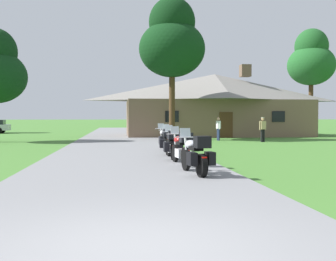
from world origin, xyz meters
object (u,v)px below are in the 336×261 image
(bystander_tan_shirt_beside_signpost, at_px, (263,128))
(tree_by_lodge_front, at_px, (172,41))
(motorcycle_red_second_in_row, at_px, (181,148))
(tree_right_of_lodge, at_px, (311,60))
(motorcycle_black_third_in_row, at_px, (172,145))
(motorcycle_green_fourth_in_row, at_px, (167,142))
(bystander_white_shirt_near_lodge, at_px, (218,128))
(motorcycle_silver_nearest_to_camera, at_px, (196,155))
(motorcycle_white_farthest_in_row, at_px, (165,139))

(bystander_tan_shirt_beside_signpost, bearing_deg, tree_by_lodge_front, 132.19)
(motorcycle_red_second_in_row, height_order, tree_right_of_lodge, tree_right_of_lodge)
(tree_by_lodge_front, bearing_deg, motorcycle_black_third_in_row, -97.42)
(motorcycle_black_third_in_row, height_order, tree_by_lodge_front, tree_by_lodge_front)
(tree_by_lodge_front, bearing_deg, motorcycle_red_second_in_row, -96.27)
(motorcycle_black_third_in_row, distance_m, tree_right_of_lodge, 28.13)
(motorcycle_red_second_in_row, relative_size, tree_right_of_lodge, 0.20)
(tree_by_lodge_front, bearing_deg, motorcycle_green_fourth_in_row, -98.40)
(tree_right_of_lodge, bearing_deg, bystander_white_shirt_near_lodge, -141.78)
(motorcycle_silver_nearest_to_camera, xyz_separation_m, tree_right_of_lodge, (16.35, 26.36, 6.60))
(motorcycle_red_second_in_row, height_order, motorcycle_white_farthest_in_row, same)
(motorcycle_silver_nearest_to_camera, distance_m, motorcycle_black_third_in_row, 4.52)
(bystander_white_shirt_near_lodge, relative_size, bystander_tan_shirt_beside_signpost, 0.99)
(motorcycle_green_fourth_in_row, bearing_deg, tree_by_lodge_front, 84.30)
(motorcycle_silver_nearest_to_camera, distance_m, motorcycle_red_second_in_row, 2.50)
(bystander_tan_shirt_beside_signpost, bearing_deg, motorcycle_silver_nearest_to_camera, -134.22)
(motorcycle_black_third_in_row, height_order, bystander_tan_shirt_beside_signpost, bystander_tan_shirt_beside_signpost)
(motorcycle_black_third_in_row, distance_m, tree_by_lodge_front, 15.68)
(motorcycle_green_fourth_in_row, bearing_deg, motorcycle_white_farthest_in_row, 88.65)
(motorcycle_red_second_in_row, distance_m, motorcycle_black_third_in_row, 2.03)
(motorcycle_green_fourth_in_row, bearing_deg, motorcycle_black_third_in_row, -88.83)
(motorcycle_silver_nearest_to_camera, relative_size, tree_right_of_lodge, 0.20)
(tree_by_lodge_front, height_order, tree_right_of_lodge, tree_by_lodge_front)
(motorcycle_black_third_in_row, height_order, tree_right_of_lodge, tree_right_of_lodge)
(motorcycle_silver_nearest_to_camera, xyz_separation_m, motorcycle_white_farthest_in_row, (0.13, 9.10, 0.00))
(motorcycle_white_farthest_in_row, bearing_deg, tree_right_of_lodge, 41.78)
(motorcycle_black_third_in_row, distance_m, motorcycle_green_fourth_in_row, 2.02)
(motorcycle_silver_nearest_to_camera, distance_m, bystander_tan_shirt_beside_signpost, 17.05)
(motorcycle_silver_nearest_to_camera, height_order, motorcycle_white_farthest_in_row, same)
(bystander_tan_shirt_beside_signpost, bearing_deg, motorcycle_black_third_in_row, -143.32)
(motorcycle_red_second_in_row, xyz_separation_m, motorcycle_white_farthest_in_row, (0.17, 6.61, -0.01))
(tree_by_lodge_front, bearing_deg, bystander_tan_shirt_beside_signpost, -29.73)
(motorcycle_silver_nearest_to_camera, relative_size, motorcycle_red_second_in_row, 1.00)
(motorcycle_silver_nearest_to_camera, bearing_deg, bystander_tan_shirt_beside_signpost, 55.91)
(motorcycle_green_fourth_in_row, relative_size, motorcycle_white_farthest_in_row, 1.00)
(motorcycle_white_farthest_in_row, height_order, bystander_tan_shirt_beside_signpost, bystander_tan_shirt_beside_signpost)
(bystander_white_shirt_near_lodge, height_order, bystander_tan_shirt_beside_signpost, bystander_tan_shirt_beside_signpost)
(motorcycle_black_third_in_row, height_order, bystander_white_shirt_near_lodge, bystander_white_shirt_near_lodge)
(motorcycle_white_farthest_in_row, relative_size, tree_by_lodge_front, 0.20)
(bystander_tan_shirt_beside_signpost, bearing_deg, motorcycle_red_second_in_row, -138.60)
(bystander_white_shirt_near_lodge, relative_size, tree_right_of_lodge, 0.16)
(motorcycle_red_second_in_row, xyz_separation_m, tree_right_of_lodge, (16.39, 23.87, 6.59))
(motorcycle_silver_nearest_to_camera, bearing_deg, motorcycle_green_fourth_in_row, 82.51)
(motorcycle_red_second_in_row, relative_size, motorcycle_green_fourth_in_row, 1.00)
(tree_right_of_lodge, bearing_deg, motorcycle_red_second_in_row, -124.47)
(motorcycle_black_third_in_row, bearing_deg, tree_by_lodge_front, 82.79)
(tree_by_lodge_front, bearing_deg, tree_right_of_lodge, 27.96)
(motorcycle_silver_nearest_to_camera, xyz_separation_m, bystander_tan_shirt_beside_signpost, (7.51, 15.30, 0.34))
(motorcycle_silver_nearest_to_camera, bearing_deg, tree_right_of_lodge, 50.24)
(motorcycle_green_fourth_in_row, xyz_separation_m, tree_right_of_lodge, (16.40, 19.83, 6.60))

